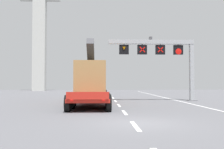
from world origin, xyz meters
The scene contains 6 objects.
ground centered at (0.00, 0.00, 0.00)m, with size 112.00×112.00×0.00m, color #5B5B60.
lane_markings centered at (-0.31, 11.93, 0.01)m, with size 0.20×38.46×0.01m.
edge_line_right centered at (6.20, 12.00, 0.01)m, with size 0.20×63.00×0.01m, color silver.
overhead_lane_gantry centered at (4.62, 14.62, 5.04)m, with size 9.17×0.90×6.67m.
heavy_haul_truck_red centered at (-2.63, 12.16, 1.99)m, with size 3.02×14.06×5.30m.
bridge_pylon_distant centered at (-15.67, 47.06, 17.51)m, with size 9.00×2.00×34.24m.
Camera 1 is at (-1.82, -12.21, 1.90)m, focal length 41.78 mm.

